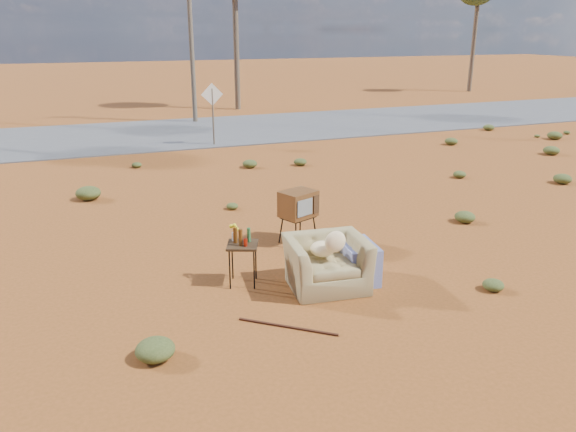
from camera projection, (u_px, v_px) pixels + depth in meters
name	position (u px, v px, depth m)	size (l,w,h in m)	color
ground	(304.00, 289.00, 8.98)	(140.00, 140.00, 0.00)	brown
highway	(159.00, 134.00, 22.26)	(140.00, 7.00, 0.04)	#565659
armchair	(333.00, 256.00, 8.97)	(1.56, 0.96, 1.09)	#968252
tv_unit	(298.00, 205.00, 10.71)	(0.79, 0.72, 1.04)	black
side_table	(241.00, 242.00, 8.98)	(0.63, 0.63, 0.98)	#362313
rusty_bar	(288.00, 327.00, 7.81)	(0.04, 0.04, 1.45)	#452112
road_sign	(212.00, 103.00, 19.64)	(0.78, 0.06, 2.19)	brown
utility_pole_center	(190.00, 25.00, 23.85)	(1.40, 0.20, 8.00)	brown
scrub_patch	(195.00, 209.00, 12.56)	(17.49, 8.07, 0.33)	#4F5826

